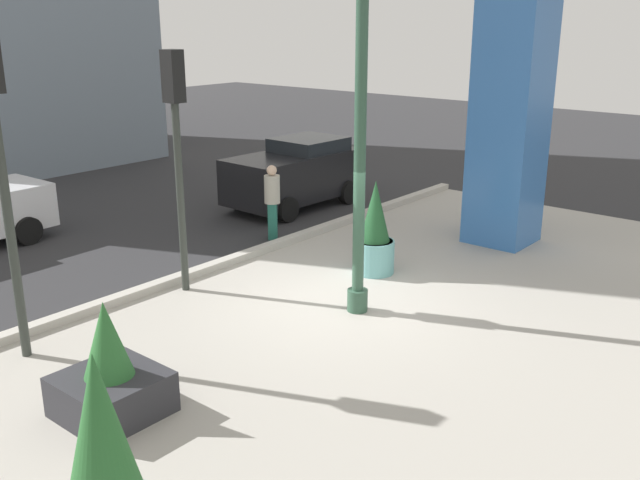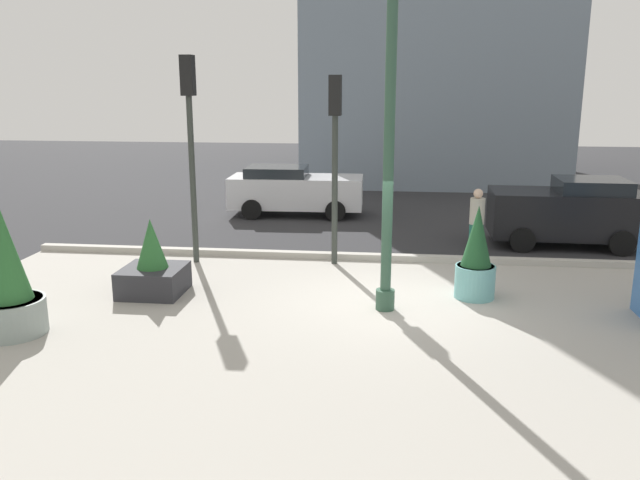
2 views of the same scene
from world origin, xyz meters
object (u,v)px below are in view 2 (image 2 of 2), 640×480
(pedestrian_crossing, at_px, (477,220))
(car_curb_west, at_px, (568,212))
(potted_plant_by_pillar, at_px, (476,259))
(car_passing_lane, at_px, (294,190))
(potted_plant_curbside, at_px, (153,269))
(lamp_post, at_px, (389,155))
(traffic_light_corner, at_px, (190,127))
(potted_plant_near_left, at_px, (7,282))
(traffic_light_far_side, at_px, (335,139))

(pedestrian_crossing, bearing_deg, car_curb_west, 31.16)
(potted_plant_by_pillar, height_order, car_passing_lane, potted_plant_by_pillar)
(potted_plant_curbside, xyz_separation_m, car_passing_lane, (1.62, 8.44, 0.28))
(potted_plant_by_pillar, xyz_separation_m, car_passing_lane, (-4.90, 7.94, 0.01))
(lamp_post, xyz_separation_m, car_passing_lane, (-3.13, 8.86, -2.14))
(potted_plant_curbside, height_order, car_passing_lane, car_passing_lane)
(potted_plant_curbside, xyz_separation_m, traffic_light_corner, (0.14, 2.44, 2.70))
(potted_plant_by_pillar, xyz_separation_m, potted_plant_near_left, (-8.16, -2.88, 0.12))
(lamp_post, bearing_deg, car_passing_lane, 109.44)
(lamp_post, xyz_separation_m, traffic_light_far_side, (-1.27, 3.11, 0.00))
(car_passing_lane, bearing_deg, traffic_light_corner, -103.85)
(lamp_post, distance_m, traffic_light_corner, 5.43)
(lamp_post, height_order, pedestrian_crossing, lamp_post)
(traffic_light_corner, xyz_separation_m, car_passing_lane, (1.48, 6.00, -2.42))
(car_curb_west, bearing_deg, potted_plant_near_left, -145.65)
(car_passing_lane, bearing_deg, traffic_light_far_side, -72.09)
(potted_plant_curbside, distance_m, pedestrian_crossing, 7.82)
(pedestrian_crossing, bearing_deg, potted_plant_near_left, -144.74)
(potted_plant_curbside, height_order, potted_plant_near_left, potted_plant_near_left)
(potted_plant_near_left, bearing_deg, pedestrian_crossing, 35.26)
(lamp_post, distance_m, potted_plant_curbside, 5.35)
(traffic_light_corner, bearing_deg, pedestrian_crossing, 10.14)
(potted_plant_near_left, relative_size, car_curb_west, 0.58)
(potted_plant_by_pillar, distance_m, car_passing_lane, 9.34)
(traffic_light_far_side, distance_m, car_curb_west, 6.80)
(lamp_post, xyz_separation_m, potted_plant_near_left, (-6.38, -1.97, -2.03))
(lamp_post, relative_size, traffic_light_far_side, 1.38)
(pedestrian_crossing, bearing_deg, traffic_light_far_side, -164.38)
(potted_plant_by_pillar, relative_size, traffic_light_corner, 0.39)
(potted_plant_curbside, bearing_deg, traffic_light_corner, 86.68)
(potted_plant_curbside, relative_size, potted_plant_by_pillar, 0.83)
(potted_plant_by_pillar, relative_size, car_curb_west, 0.48)
(lamp_post, distance_m, potted_plant_near_left, 6.98)
(traffic_light_far_side, height_order, car_passing_lane, traffic_light_far_side)
(potted_plant_by_pillar, relative_size, car_passing_lane, 0.44)
(lamp_post, height_order, potted_plant_near_left, lamp_post)
(lamp_post, relative_size, traffic_light_corner, 1.26)
(potted_plant_near_left, bearing_deg, car_passing_lane, 73.26)
(potted_plant_curbside, distance_m, traffic_light_far_side, 5.03)
(traffic_light_corner, relative_size, car_passing_lane, 1.11)
(potted_plant_near_left, xyz_separation_m, traffic_light_corner, (1.78, 4.83, 2.31))
(potted_plant_curbside, height_order, pedestrian_crossing, pedestrian_crossing)
(potted_plant_curbside, distance_m, traffic_light_corner, 3.65)
(potted_plant_near_left, height_order, pedestrian_crossing, potted_plant_near_left)
(potted_plant_near_left, relative_size, car_passing_lane, 0.52)
(potted_plant_by_pillar, distance_m, pedestrian_crossing, 3.18)
(potted_plant_curbside, bearing_deg, potted_plant_near_left, -124.48)
(traffic_light_corner, distance_m, pedestrian_crossing, 7.23)
(traffic_light_far_side, height_order, traffic_light_corner, traffic_light_corner)
(lamp_post, height_order, potted_plant_curbside, lamp_post)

